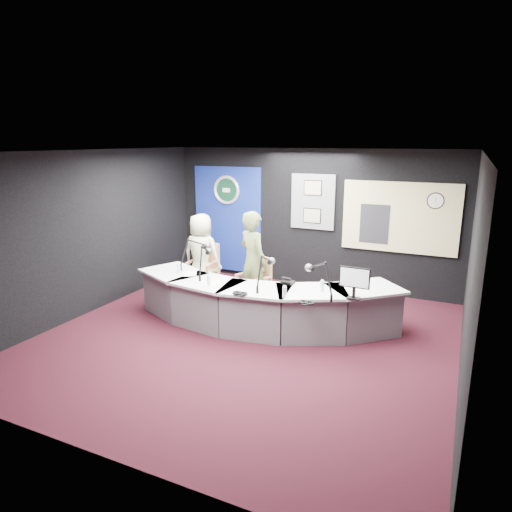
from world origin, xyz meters
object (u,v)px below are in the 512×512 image
at_px(person_man, 201,254).
at_px(person_woman, 253,262).
at_px(armchair_right, 253,286).
at_px(armchair_left, 202,267).
at_px(broadcast_desk, 258,304).

distance_m(person_man, person_woman, 1.38).
height_order(armchair_right, person_woman, person_woman).
bearing_deg(person_woman, armchair_left, 12.15).
xyz_separation_m(armchair_left, armchair_right, (1.31, -0.42, -0.08)).
bearing_deg(armchair_left, armchair_right, -19.68).
height_order(armchair_left, person_woman, person_woman).
relative_size(broadcast_desk, armchair_left, 4.26).
xyz_separation_m(person_man, person_woman, (1.31, -0.42, 0.10)).
relative_size(armchair_right, person_man, 0.56).
height_order(broadcast_desk, armchair_left, armchair_left).
distance_m(armchair_right, person_woman, 0.44).
height_order(broadcast_desk, armchair_right, armchair_right).
relative_size(armchair_left, armchair_right, 1.18).
height_order(armchair_left, person_man, person_man).
bearing_deg(armchair_right, person_woman, 0.00).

